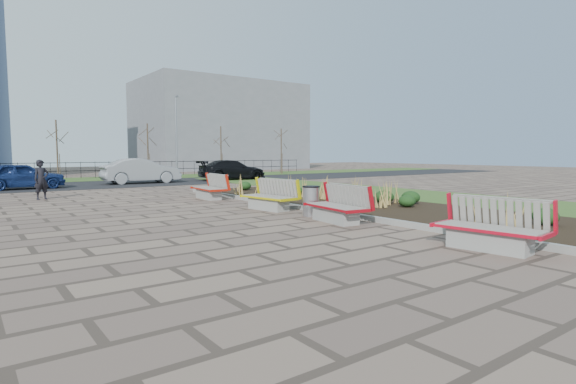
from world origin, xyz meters
TOP-DOWN VIEW (x-y plane):
  - ground at (0.00, 0.00)m, footprint 120.00×120.00m
  - planting_bed at (6.25, 5.00)m, footprint 4.50×18.00m
  - planting_curb at (3.92, 5.00)m, footprint 0.16×18.00m
  - grass_verge_near at (11.00, 5.00)m, footprint 5.00×38.00m
  - grass_verge_far at (0.00, 28.00)m, footprint 80.00×5.00m
  - road at (0.00, 22.00)m, footprint 80.00×7.00m
  - bench_a at (3.00, -1.56)m, footprint 1.16×2.20m
  - bench_b at (3.00, 2.86)m, footprint 1.16×2.20m
  - bench_c at (3.00, 6.15)m, footprint 1.15×2.19m
  - bench_d at (3.00, 10.59)m, footprint 1.05×2.16m
  - litter_bin at (3.26, 4.22)m, footprint 0.50×0.50m
  - pedestrian at (-2.57, 14.40)m, footprint 0.68×0.55m
  - car_blue at (-2.61, 20.71)m, footprint 4.05×1.71m
  - car_silver at (3.85, 21.59)m, footprint 4.67×1.68m
  - car_black at (10.14, 21.34)m, footprint 4.92×2.41m
  - tree_c at (0.00, 26.50)m, footprint 1.40×1.40m
  - tree_d at (6.00, 26.50)m, footprint 1.40×1.40m
  - tree_e at (12.00, 26.50)m, footprint 1.40×1.40m
  - tree_f at (18.00, 26.50)m, footprint 1.40×1.40m
  - lamp_east at (8.00, 26.00)m, footprint 0.24×0.60m
  - railing_fence at (0.00, 29.50)m, footprint 44.00×0.10m
  - building_grey at (20.00, 42.00)m, footprint 18.00×12.00m

SIDE VIEW (x-z plane):
  - ground at x=0.00m, z-range 0.00..0.00m
  - road at x=0.00m, z-range 0.00..0.02m
  - grass_verge_near at x=11.00m, z-range 0.00..0.04m
  - grass_verge_far at x=0.00m, z-range 0.00..0.04m
  - planting_bed at x=6.25m, z-range 0.00..0.10m
  - planting_curb at x=3.92m, z-range 0.00..0.15m
  - litter_bin at x=3.26m, z-range 0.00..0.89m
  - bench_a at x=3.00m, z-range 0.00..1.00m
  - bench_b at x=3.00m, z-range 0.00..1.00m
  - bench_c at x=3.00m, z-range 0.00..1.00m
  - bench_d at x=3.00m, z-range 0.00..1.00m
  - railing_fence at x=0.00m, z-range 0.04..1.24m
  - car_blue at x=-2.61m, z-range 0.02..1.39m
  - car_black at x=10.14m, z-range 0.02..1.40m
  - car_silver at x=3.85m, z-range 0.02..1.55m
  - pedestrian at x=-2.57m, z-range 0.00..1.62m
  - tree_c at x=0.00m, z-range 0.04..4.04m
  - tree_d at x=6.00m, z-range 0.04..4.04m
  - tree_e at x=12.00m, z-range 0.04..4.04m
  - tree_f at x=18.00m, z-range 0.04..4.04m
  - lamp_east at x=8.00m, z-range 0.04..6.04m
  - building_grey at x=20.00m, z-range 0.00..10.00m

